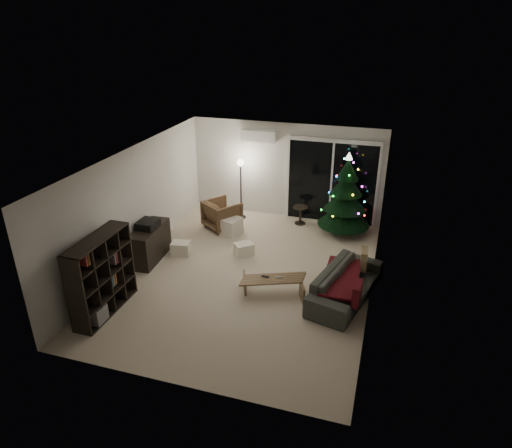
{
  "coord_description": "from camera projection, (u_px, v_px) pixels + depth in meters",
  "views": [
    {
      "loc": [
        2.59,
        -7.77,
        4.94
      ],
      "look_at": [
        0.1,
        0.3,
        1.05
      ],
      "focal_mm": 32.0,
      "sensor_mm": 36.0,
      "label": 1
    }
  ],
  "objects": [
    {
      "name": "remote_a",
      "position": [
        266.0,
        277.0,
        8.7
      ],
      "size": [
        0.15,
        0.04,
        0.02
      ],
      "primitive_type": "cube",
      "color": "black",
      "rests_on": "coffee_table"
    },
    {
      "name": "remote_b",
      "position": [
        279.0,
        277.0,
        8.67
      ],
      "size": [
        0.15,
        0.09,
        0.02
      ],
      "primitive_type": "cube",
      "rotation": [
        0.0,
        0.0,
        0.35
      ],
      "color": "slate",
      "rests_on": "coffee_table"
    },
    {
      "name": "cardboard_box_b",
      "position": [
        244.0,
        249.0,
        10.25
      ],
      "size": [
        0.5,
        0.49,
        0.28
      ],
      "primitive_type": "cube",
      "rotation": [
        0.0,
        0.0,
        0.71
      ],
      "color": "white",
      "rests_on": "floor"
    },
    {
      "name": "ottoman",
      "position": [
        230.0,
        226.0,
        11.2
      ],
      "size": [
        0.58,
        0.58,
        0.42
      ],
      "primitive_type": "cube",
      "rotation": [
        0.0,
        0.0,
        -0.29
      ],
      "color": "beige",
      "rests_on": "floor"
    },
    {
      "name": "cushion_b",
      "position": [
        357.0,
        294.0,
        7.88
      ],
      "size": [
        0.15,
        0.4,
        0.4
      ],
      "primitive_type": "cube",
      "rotation": [
        0.0,
        0.0,
        -0.07
      ],
      "color": "#480B12",
      "rests_on": "sofa"
    },
    {
      "name": "room",
      "position": [
        287.0,
        206.0,
        10.25
      ],
      "size": [
        6.5,
        7.51,
        2.6
      ],
      "color": "beige",
      "rests_on": "ground"
    },
    {
      "name": "side_table",
      "position": [
        300.0,
        215.0,
        11.74
      ],
      "size": [
        0.5,
        0.5,
        0.48
      ],
      "primitive_type": "cylinder",
      "rotation": [
        0.0,
        0.0,
        -0.42
      ],
      "color": "black",
      "rests_on": "floor"
    },
    {
      "name": "cardboard_box_a",
      "position": [
        181.0,
        248.0,
        10.27
      ],
      "size": [
        0.46,
        0.38,
        0.29
      ],
      "primitive_type": "cube",
      "rotation": [
        0.0,
        0.0,
        0.18
      ],
      "color": "white",
      "rests_on": "floor"
    },
    {
      "name": "sofa_throw",
      "position": [
        341.0,
        277.0,
        8.59
      ],
      "size": [
        0.65,
        1.49,
        0.05
      ],
      "primitive_type": "cube",
      "color": "#480B12",
      "rests_on": "sofa"
    },
    {
      "name": "christmas_tree",
      "position": [
        346.0,
        194.0,
        10.92
      ],
      "size": [
        1.46,
        1.46,
        2.05
      ],
      "primitive_type": "cone",
      "rotation": [
        0.0,
        0.0,
        -0.16
      ],
      "color": "black",
      "rests_on": "floor"
    },
    {
      "name": "coffee_table",
      "position": [
        273.0,
        287.0,
        8.74
      ],
      "size": [
        1.27,
        0.84,
        0.38
      ],
      "primitive_type": null,
      "rotation": [
        0.0,
        0.0,
        0.39
      ],
      "color": "brown",
      "rests_on": "floor"
    },
    {
      "name": "bookshelf",
      "position": [
        93.0,
        274.0,
        8.11
      ],
      "size": [
        0.62,
        1.52,
        1.48
      ],
      "primitive_type": null,
      "rotation": [
        0.0,
        0.0,
        -0.17
      ],
      "color": "black",
      "rests_on": "floor"
    },
    {
      "name": "cushion_a",
      "position": [
        364.0,
        259.0,
        9.01
      ],
      "size": [
        0.15,
        0.41,
        0.4
      ],
      "primitive_type": "cube",
      "rotation": [
        0.0,
        0.0,
        0.09
      ],
      "color": "#8B7D50",
      "rests_on": "sofa"
    },
    {
      "name": "floor_lamp",
      "position": [
        241.0,
        190.0,
        11.87
      ],
      "size": [
        0.25,
        0.25,
        1.54
      ],
      "primitive_type": "cylinder",
      "color": "black",
      "rests_on": "floor"
    },
    {
      "name": "armchair",
      "position": [
        222.0,
        214.0,
        11.46
      ],
      "size": [
        1.09,
        1.1,
        0.73
      ],
      "primitive_type": "imported",
      "rotation": [
        0.0,
        0.0,
        2.54
      ],
      "color": "#4D3826",
      "rests_on": "floor"
    },
    {
      "name": "media_cabinet",
      "position": [
        150.0,
        243.0,
        9.97
      ],
      "size": [
        0.53,
        1.25,
        0.76
      ],
      "primitive_type": "cube",
      "rotation": [
        0.0,
        0.0,
        0.06
      ],
      "color": "black",
      "rests_on": "floor"
    },
    {
      "name": "sofa",
      "position": [
        346.0,
        284.0,
        8.62
      ],
      "size": [
        1.3,
        2.2,
        0.6
      ],
      "primitive_type": "imported",
      "rotation": [
        0.0,
        0.0,
        1.32
      ],
      "color": "#434541",
      "rests_on": "floor"
    },
    {
      "name": "stereo",
      "position": [
        148.0,
        224.0,
        9.78
      ],
      "size": [
        0.39,
        0.46,
        0.16
      ],
      "primitive_type": "cube",
      "color": "black",
      "rests_on": "media_cabinet"
    }
  ]
}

